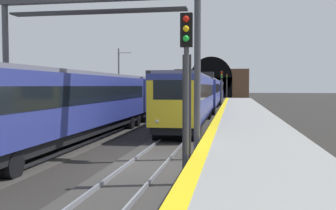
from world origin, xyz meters
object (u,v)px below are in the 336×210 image
Objects in this scene: overhead_signal_gantry at (97,34)px; train_adjacent_platform at (154,94)px; catenary_mast_near at (119,78)px; railway_signal_near at (186,83)px; train_main_approaching at (207,92)px; railway_signal_far at (227,84)px; railway_signal_mid at (222,87)px.

train_adjacent_platform is at bearing 5.97° from overhead_signal_gantry.
overhead_signal_gantry is 1.10× the size of catenary_mast_near.
overhead_signal_gantry is at bearing -133.26° from railway_signal_near.
overhead_signal_gantry reaches higher than railway_signal_near.
train_main_approaching is 37.15m from railway_signal_near.
train_main_approaching is 0.91× the size of train_adjacent_platform.
railway_signal_near is 0.92× the size of railway_signal_far.
catenary_mast_near is at bearing 36.79° from train_adjacent_platform.
railway_signal_near is at bearing -166.15° from train_adjacent_platform.
overhead_signal_gantry is at bearing -3.57° from railway_signal_far.
catenary_mast_near is at bearing -159.98° from railway_signal_near.
train_main_approaching is at bearing -4.52° from overhead_signal_gantry.
railway_signal_mid is at bearing -42.80° from train_adjacent_platform.
railway_signal_near is 0.66× the size of catenary_mast_near.
railway_signal_far is 0.65× the size of overhead_signal_gantry.
railway_signal_near is 36.62m from railway_signal_mid.
railway_signal_mid is (36.62, 0.00, -0.20)m from railway_signal_near.
railway_signal_near reaches higher than railway_signal_mid.
railway_signal_far is at bearing -180.00° from railway_signal_near.
railway_signal_mid reaches higher than train_main_approaching.
railway_signal_far reaches higher than railway_signal_near.
train_adjacent_platform is 11.68m from catenary_mast_near.
train_adjacent_platform is 7.73× the size of catenary_mast_near.
overhead_signal_gantry is at bearing -173.87° from train_adjacent_platform.
train_main_approaching is at bearing -104.00° from railway_signal_mid.
train_adjacent_platform is at bearing -8.58° from railway_signal_far.
catenary_mast_near is (9.24, 6.87, 1.93)m from train_adjacent_platform.
railway_signal_near is at bearing 0.00° from railway_signal_far.
railway_signal_mid is 0.62× the size of catenary_mast_near.
overhead_signal_gantry is 35.37m from catenary_mast_near.
railway_signal_near is 0.60× the size of overhead_signal_gantry.
catenary_mast_near reaches higher than overhead_signal_gantry.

